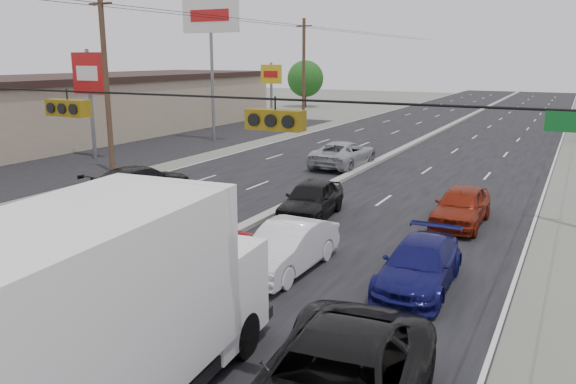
% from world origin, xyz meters
% --- Properties ---
extents(ground, '(200.00, 200.00, 0.00)m').
position_xyz_m(ground, '(0.00, 0.00, 0.00)').
color(ground, '#606356').
rests_on(ground, ground).
extents(road_surface, '(20.00, 160.00, 0.02)m').
position_xyz_m(road_surface, '(0.00, 30.00, 0.00)').
color(road_surface, black).
rests_on(road_surface, ground).
extents(center_median, '(0.50, 160.00, 0.20)m').
position_xyz_m(center_median, '(0.00, 30.00, 0.10)').
color(center_median, gray).
rests_on(center_median, ground).
extents(strip_mall, '(12.00, 42.00, 4.60)m').
position_xyz_m(strip_mall, '(-26.00, 25.00, 2.30)').
color(strip_mall, tan).
rests_on(strip_mall, ground).
extents(parking_lot, '(10.00, 42.00, 0.02)m').
position_xyz_m(parking_lot, '(-17.00, 25.00, 0.00)').
color(parking_lot, black).
rests_on(parking_lot, ground).
extents(utility_pole_left_b, '(1.60, 0.30, 10.00)m').
position_xyz_m(utility_pole_left_b, '(-12.50, 15.00, 5.11)').
color(utility_pole_left_b, '#422D1E').
rests_on(utility_pole_left_b, ground).
extents(utility_pole_left_c, '(1.60, 0.30, 10.00)m').
position_xyz_m(utility_pole_left_c, '(-12.50, 40.00, 5.11)').
color(utility_pole_left_c, '#422D1E').
rests_on(utility_pole_left_c, ground).
extents(traffic_signals, '(25.00, 0.30, 0.54)m').
position_xyz_m(traffic_signals, '(1.40, 0.00, 5.49)').
color(traffic_signals, black).
rests_on(traffic_signals, ground).
extents(pole_sign_mid, '(2.60, 0.25, 7.00)m').
position_xyz_m(pole_sign_mid, '(-17.00, 18.00, 5.11)').
color(pole_sign_mid, slate).
rests_on(pole_sign_mid, ground).
extents(pole_sign_billboard, '(5.00, 0.25, 11.00)m').
position_xyz_m(pole_sign_billboard, '(-14.50, 28.00, 8.87)').
color(pole_sign_billboard, slate).
rests_on(pole_sign_billboard, ground).
extents(pole_sign_far, '(2.20, 0.25, 6.00)m').
position_xyz_m(pole_sign_far, '(-16.00, 40.00, 4.41)').
color(pole_sign_far, slate).
rests_on(pole_sign_far, ground).
extents(tree_left_far, '(4.80, 4.80, 6.12)m').
position_xyz_m(tree_left_far, '(-22.00, 60.00, 3.72)').
color(tree_left_far, '#382619').
rests_on(tree_left_far, ground).
extents(box_truck, '(3.49, 8.24, 4.08)m').
position_xyz_m(box_truck, '(4.07, -1.76, 2.09)').
color(box_truck, black).
rests_on(box_truck, ground).
extents(tan_sedan, '(2.59, 5.84, 1.67)m').
position_xyz_m(tan_sedan, '(3.00, -1.06, 0.83)').
color(tan_sedan, brown).
rests_on(tan_sedan, ground).
extents(red_sedan, '(1.89, 4.16, 1.32)m').
position_xyz_m(red_sedan, '(1.40, 4.47, 0.66)').
color(red_sedan, '#AF0A1A').
rests_on(red_sedan, ground).
extents(queue_car_a, '(2.31, 4.70, 1.54)m').
position_xyz_m(queue_car_a, '(1.59, 11.93, 0.77)').
color(queue_car_a, black).
rests_on(queue_car_a, ground).
extents(queue_car_b, '(1.66, 4.58, 1.50)m').
position_xyz_m(queue_car_b, '(3.50, 6.13, 0.75)').
color(queue_car_b, white).
rests_on(queue_car_b, ground).
extents(queue_car_d, '(2.06, 4.74, 1.36)m').
position_xyz_m(queue_car_d, '(7.48, 6.74, 0.68)').
color(queue_car_d, '#111155').
rests_on(queue_car_d, ground).
extents(queue_car_e, '(1.83, 4.51, 1.53)m').
position_xyz_m(queue_car_e, '(7.30, 13.69, 0.77)').
color(queue_car_e, maroon).
rests_on(queue_car_e, ground).
extents(oncoming_near, '(2.62, 5.64, 1.60)m').
position_xyz_m(oncoming_near, '(-6.70, 10.94, 0.80)').
color(oncoming_near, black).
rests_on(oncoming_near, ground).
extents(oncoming_far, '(2.67, 5.66, 1.56)m').
position_xyz_m(oncoming_far, '(-1.40, 22.86, 0.78)').
color(oncoming_far, '#9EA1A5').
rests_on(oncoming_far, ground).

